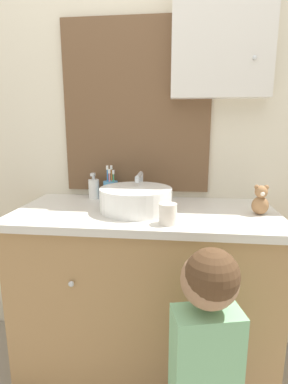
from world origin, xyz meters
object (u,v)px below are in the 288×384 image
(teddy_bear, at_px, (261,201))
(toothbrush_holder, at_px, (111,189))
(drinking_cup, at_px, (168,214))
(soap_dispenser, at_px, (94,188))
(child_figure, at_px, (206,350))
(sink_basin, at_px, (136,199))

(teddy_bear, bearing_deg, toothbrush_holder, 163.09)
(toothbrush_holder, xyz_separation_m, drinking_cup, (0.33, -0.41, -0.01))
(soap_dispenser, height_order, teddy_bear, soap_dispenser)
(child_figure, xyz_separation_m, drinking_cup, (-0.15, 0.31, 0.38))
(toothbrush_holder, height_order, soap_dispenser, toothbrush_holder)
(sink_basin, bearing_deg, child_figure, -58.57)
(soap_dispenser, xyz_separation_m, child_figure, (0.57, -0.72, -0.39))
(toothbrush_holder, xyz_separation_m, teddy_bear, (0.75, -0.23, 0.01))
(soap_dispenser, height_order, drinking_cup, soap_dispenser)
(toothbrush_holder, height_order, child_figure, toothbrush_holder)
(toothbrush_holder, bearing_deg, teddy_bear, -16.91)
(soap_dispenser, distance_m, child_figure, 1.00)
(sink_basin, relative_size, soap_dispenser, 2.76)
(teddy_bear, relative_size, drinking_cup, 1.60)
(sink_basin, height_order, teddy_bear, sink_basin)
(soap_dispenser, relative_size, child_figure, 0.16)
(sink_basin, distance_m, teddy_bear, 0.57)
(drinking_cup, bearing_deg, teddy_bear, 24.20)
(child_figure, height_order, drinking_cup, drinking_cup)
(sink_basin, height_order, drinking_cup, sink_basin)
(child_figure, relative_size, teddy_bear, 6.73)
(drinking_cup, bearing_deg, toothbrush_holder, 128.85)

